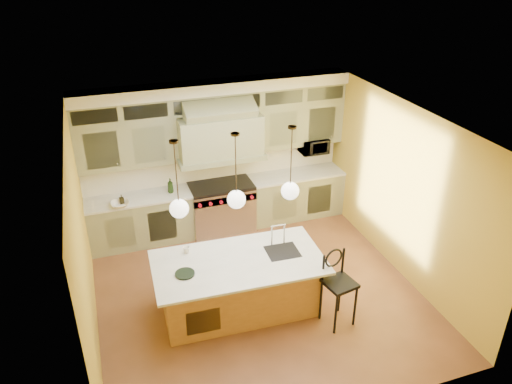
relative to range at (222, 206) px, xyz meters
name	(u,v)px	position (x,y,z in m)	size (l,w,h in m)	color
floor	(258,293)	(0.00, -2.14, -0.49)	(5.00, 5.00, 0.00)	brown
ceiling	(258,123)	(0.00, -2.14, 2.41)	(5.00, 5.00, 0.00)	white
wall_back	(215,154)	(0.00, 0.36, 0.96)	(5.00, 5.00, 0.00)	gold
wall_front	(334,327)	(0.00, -4.64, 0.96)	(5.00, 5.00, 0.00)	gold
wall_left	(82,246)	(-2.50, -2.14, 0.96)	(5.00, 5.00, 0.00)	gold
wall_right	(402,191)	(2.50, -2.14, 0.96)	(5.00, 5.00, 0.00)	gold
back_cabinetry	(219,160)	(0.00, 0.09, 0.94)	(5.00, 0.77, 2.90)	gray
range	(222,206)	(0.00, 0.00, 0.00)	(1.20, 0.74, 0.96)	silver
kitchen_island	(239,284)	(-0.39, -2.40, -0.01)	(2.56, 1.43, 1.35)	#9C6737
counter_stool	(338,284)	(0.89, -3.12, 0.20)	(0.49, 0.49, 1.20)	black
microwave	(314,146)	(1.95, 0.11, 0.96)	(0.54, 0.37, 0.30)	black
oil_bottle_a	(170,186)	(-0.95, 0.01, 0.60)	(0.11, 0.11, 0.28)	black
oil_bottle_b	(122,199)	(-1.84, -0.13, 0.54)	(0.08, 0.08, 0.17)	black
fruit_bowl	(120,204)	(-1.88, -0.22, 0.49)	(0.32, 0.32, 0.08)	white
cup	(187,250)	(-1.07, -1.98, 0.48)	(0.11, 0.11, 0.10)	white
pendant_left	(179,207)	(-1.20, -2.39, 1.46)	(0.26, 0.26, 1.11)	#2D2319
pendant_center	(236,198)	(-0.40, -2.39, 1.46)	(0.26, 0.26, 1.11)	#2D2319
pendant_right	(290,189)	(0.40, -2.39, 1.46)	(0.26, 0.26, 1.11)	#2D2319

